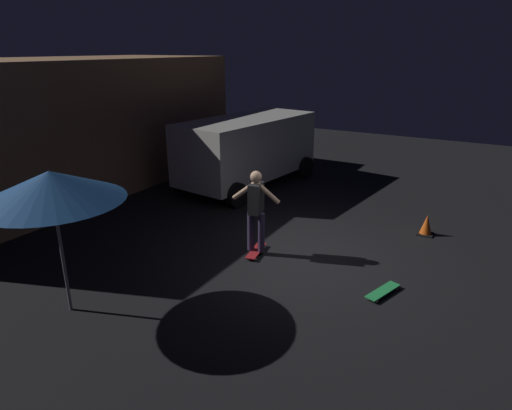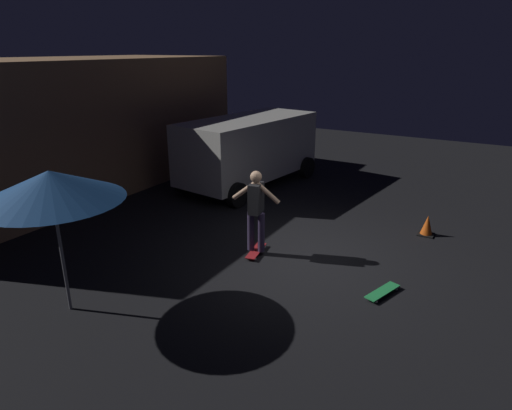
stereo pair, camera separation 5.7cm
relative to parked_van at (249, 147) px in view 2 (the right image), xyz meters
name	(u,v)px [view 2 (the right image)]	position (x,y,z in m)	size (l,w,h in m)	color
ground_plane	(306,258)	(-3.70, -3.56, -1.16)	(28.00, 28.00, 0.00)	black
low_building	(68,125)	(-2.68, 4.55, 0.68)	(10.35, 4.30, 3.68)	#AD7F56
parked_van	(249,147)	(0.00, 0.00, 0.00)	(4.80, 2.70, 2.03)	silver
patio_umbrella	(51,186)	(-7.27, -1.02, 0.91)	(2.10, 2.10, 2.30)	slate
skateboard_ridden	(256,251)	(-4.03, -2.59, -1.11)	(0.80, 0.35, 0.07)	#AD1E23
skateboard_spare	(382,292)	(-4.32, -5.24, -1.11)	(0.80, 0.44, 0.07)	green
skater	(256,206)	(-4.03, -2.59, -0.12)	(0.42, 0.98, 1.67)	#382D4C
traffic_cone	(427,226)	(-1.31, -5.41, -0.95)	(0.34, 0.34, 0.46)	black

